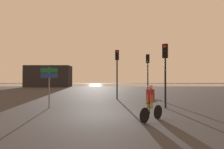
{
  "coord_description": "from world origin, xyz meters",
  "views": [
    {
      "loc": [
        0.41,
        -9.13,
        1.91
      ],
      "look_at": [
        0.5,
        5.0,
        2.2
      ],
      "focal_mm": 28.0,
      "sensor_mm": 36.0,
      "label": 1
    }
  ],
  "objects_px": {
    "traffic_light_center": "(117,65)",
    "direction_sign_post": "(49,80)",
    "distant_building": "(49,76)",
    "traffic_light_far_right": "(148,67)",
    "traffic_light_near_right": "(165,63)",
    "cyclist": "(151,103)"
  },
  "relations": [
    {
      "from": "traffic_light_center",
      "to": "direction_sign_post",
      "type": "bearing_deg",
      "value": 39.57
    },
    {
      "from": "traffic_light_far_right",
      "to": "traffic_light_center",
      "type": "distance_m",
      "value": 3.99
    },
    {
      "from": "distant_building",
      "to": "traffic_light_far_right",
      "type": "xyz_separation_m",
      "value": [
        17.52,
        -20.31,
        0.74
      ]
    },
    {
      "from": "distant_building",
      "to": "traffic_light_far_right",
      "type": "distance_m",
      "value": 26.83
    },
    {
      "from": "cyclist",
      "to": "traffic_light_near_right",
      "type": "bearing_deg",
      "value": 110.0
    },
    {
      "from": "traffic_light_near_right",
      "to": "cyclist",
      "type": "xyz_separation_m",
      "value": [
        -1.73,
        -3.45,
        -2.05
      ]
    },
    {
      "from": "cyclist",
      "to": "direction_sign_post",
      "type": "bearing_deg",
      "value": -164.49
    },
    {
      "from": "traffic_light_center",
      "to": "traffic_light_near_right",
      "type": "bearing_deg",
      "value": 116.2
    },
    {
      "from": "traffic_light_far_right",
      "to": "traffic_light_center",
      "type": "bearing_deg",
      "value": 64.7
    },
    {
      "from": "traffic_light_far_right",
      "to": "direction_sign_post",
      "type": "relative_size",
      "value": 1.68
    },
    {
      "from": "traffic_light_center",
      "to": "cyclist",
      "type": "height_order",
      "value": "traffic_light_center"
    },
    {
      "from": "distant_building",
      "to": "cyclist",
      "type": "height_order",
      "value": "distant_building"
    },
    {
      "from": "traffic_light_center",
      "to": "traffic_light_far_right",
      "type": "bearing_deg",
      "value": -151.26
    },
    {
      "from": "traffic_light_far_right",
      "to": "cyclist",
      "type": "bearing_deg",
      "value": 108.53
    },
    {
      "from": "traffic_light_far_right",
      "to": "traffic_light_near_right",
      "type": "xyz_separation_m",
      "value": [
        -0.34,
        -6.91,
        -0.18
      ]
    },
    {
      "from": "direction_sign_post",
      "to": "cyclist",
      "type": "xyz_separation_m",
      "value": [
        5.72,
        -3.45,
        -0.97
      ]
    },
    {
      "from": "traffic_light_far_right",
      "to": "traffic_light_near_right",
      "type": "height_order",
      "value": "traffic_light_far_right"
    },
    {
      "from": "traffic_light_near_right",
      "to": "direction_sign_post",
      "type": "relative_size",
      "value": 1.58
    },
    {
      "from": "distant_building",
      "to": "direction_sign_post",
      "type": "height_order",
      "value": "distant_building"
    },
    {
      "from": "traffic_light_near_right",
      "to": "cyclist",
      "type": "height_order",
      "value": "traffic_light_near_right"
    },
    {
      "from": "distant_building",
      "to": "direction_sign_post",
      "type": "relative_size",
      "value": 3.65
    },
    {
      "from": "traffic_light_far_right",
      "to": "distant_building",
      "type": "bearing_deg",
      "value": -19.43
    }
  ]
}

